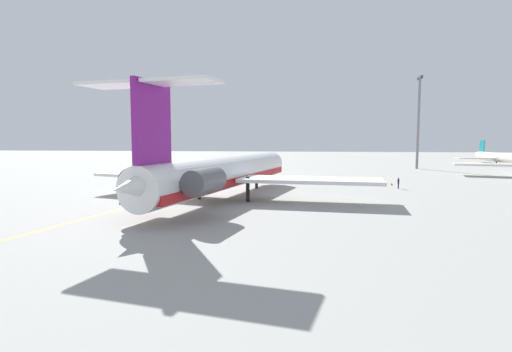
# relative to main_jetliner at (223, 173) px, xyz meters

# --- Properties ---
(ground) EXTENTS (395.79, 395.79, 0.00)m
(ground) POSITION_rel_main_jetliner_xyz_m (-5.89, -7.84, -3.73)
(ground) COLOR #9E9E99
(main_jetliner) EXTENTS (46.63, 41.54, 13.67)m
(main_jetliner) POSITION_rel_main_jetliner_xyz_m (0.00, 0.00, 0.00)
(main_jetliner) COLOR white
(main_jetliner) RESTS_ON ground
(airliner_far_left) EXTENTS (25.58, 25.26, 7.65)m
(airliner_far_left) POSITION_rel_main_jetliner_xyz_m (-85.93, 71.76, -1.47)
(airliner_far_left) COLOR silver
(airliner_far_left) RESTS_ON ground
(ground_crew_near_nose) EXTENTS (0.29, 0.45, 1.78)m
(ground_crew_near_nose) POSITION_rel_main_jetliner_xyz_m (-18.29, -20.30, -2.60)
(ground_crew_near_nose) COLOR black
(ground_crew_near_nose) RESTS_ON ground
(ground_crew_near_tail) EXTENTS (0.32, 0.37, 1.81)m
(ground_crew_near_tail) POSITION_rel_main_jetliner_xyz_m (-16.26, 26.16, -2.58)
(ground_crew_near_tail) COLOR black
(ground_crew_near_tail) RESTS_ON ground
(ground_crew_portside) EXTENTS (0.41, 0.29, 1.78)m
(ground_crew_portside) POSITION_rel_main_jetliner_xyz_m (-24.03, -15.19, -2.60)
(ground_crew_portside) COLOR black
(ground_crew_portside) RESTS_ON ground
(safety_cone_nose) EXTENTS (0.40, 0.40, 0.55)m
(safety_cone_nose) POSITION_rel_main_jetliner_xyz_m (-20.89, 26.03, -3.45)
(safety_cone_nose) COLOR #EA590F
(safety_cone_nose) RESTS_ON ground
(safety_cone_wingtip) EXTENTS (0.40, 0.40, 0.55)m
(safety_cone_wingtip) POSITION_rel_main_jetliner_xyz_m (-20.88, 20.19, -3.45)
(safety_cone_wingtip) COLOR #EA590F
(safety_cone_wingtip) RESTS_ON ground
(taxiway_centreline) EXTENTS (104.01, 19.15, 0.01)m
(taxiway_centreline) POSITION_rel_main_jetliner_xyz_m (-1.29, -8.91, -3.72)
(taxiway_centreline) COLOR gold
(taxiway_centreline) RESTS_ON ground
(light_mast) EXTENTS (4.00, 0.70, 24.94)m
(light_mast) POSITION_rel_main_jetliner_xyz_m (-63.14, 41.06, 9.95)
(light_mast) COLOR slate
(light_mast) RESTS_ON ground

